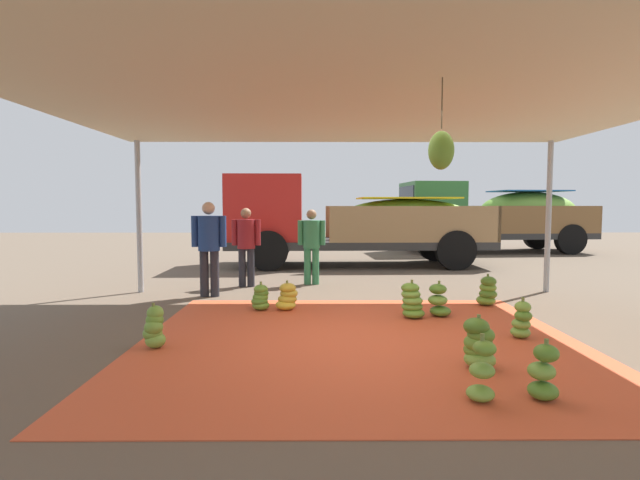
{
  "coord_description": "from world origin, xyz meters",
  "views": [
    {
      "loc": [
        -0.5,
        -5.67,
        1.62
      ],
      "look_at": [
        -0.45,
        2.87,
        1.01
      ],
      "focal_mm": 27.19,
      "sensor_mm": 36.0,
      "label": 1
    }
  ],
  "objects_px": {
    "banana_bunch_5": "(522,321)",
    "worker_2": "(311,241)",
    "cargo_truck_far": "(492,215)",
    "banana_bunch_4": "(487,292)",
    "banana_bunch_2": "(261,298)",
    "worker_0": "(246,241)",
    "banana_bunch_0": "(439,301)",
    "banana_bunch_3": "(154,328)",
    "banana_bunch_6": "(412,302)",
    "cargo_truck_main": "(348,221)",
    "banana_bunch_8": "(543,374)",
    "banana_bunch_1": "(479,344)",
    "banana_bunch_9": "(482,373)",
    "worker_1": "(209,242)",
    "banana_bunch_7": "(287,297)"
  },
  "relations": [
    {
      "from": "cargo_truck_far",
      "to": "banana_bunch_4",
      "type": "bearing_deg",
      "value": -110.14
    },
    {
      "from": "banana_bunch_1",
      "to": "banana_bunch_9",
      "type": "relative_size",
      "value": 0.95
    },
    {
      "from": "cargo_truck_far",
      "to": "banana_bunch_0",
      "type": "bearing_deg",
      "value": -113.66
    },
    {
      "from": "banana_bunch_6",
      "to": "cargo_truck_main",
      "type": "height_order",
      "value": "cargo_truck_main"
    },
    {
      "from": "banana_bunch_2",
      "to": "banana_bunch_5",
      "type": "height_order",
      "value": "banana_bunch_5"
    },
    {
      "from": "banana_bunch_1",
      "to": "banana_bunch_4",
      "type": "bearing_deg",
      "value": 69.15
    },
    {
      "from": "banana_bunch_8",
      "to": "worker_1",
      "type": "height_order",
      "value": "worker_1"
    },
    {
      "from": "banana_bunch_0",
      "to": "banana_bunch_2",
      "type": "xyz_separation_m",
      "value": [
        -2.64,
        0.45,
        -0.03
      ]
    },
    {
      "from": "banana_bunch_5",
      "to": "banana_bunch_6",
      "type": "distance_m",
      "value": 1.56
    },
    {
      "from": "banana_bunch_3",
      "to": "banana_bunch_5",
      "type": "xyz_separation_m",
      "value": [
        4.33,
        0.37,
        -0.02
      ]
    },
    {
      "from": "banana_bunch_2",
      "to": "worker_0",
      "type": "xyz_separation_m",
      "value": [
        -0.53,
        2.2,
        0.72
      ]
    },
    {
      "from": "cargo_truck_main",
      "to": "worker_0",
      "type": "distance_m",
      "value": 4.08
    },
    {
      "from": "banana_bunch_0",
      "to": "banana_bunch_5",
      "type": "xyz_separation_m",
      "value": [
        0.72,
        -1.17,
        -0.01
      ]
    },
    {
      "from": "banana_bunch_5",
      "to": "banana_bunch_6",
      "type": "relative_size",
      "value": 0.92
    },
    {
      "from": "banana_bunch_5",
      "to": "worker_2",
      "type": "height_order",
      "value": "worker_2"
    },
    {
      "from": "banana_bunch_6",
      "to": "worker_0",
      "type": "distance_m",
      "value": 3.96
    },
    {
      "from": "banana_bunch_2",
      "to": "worker_0",
      "type": "relative_size",
      "value": 0.28
    },
    {
      "from": "banana_bunch_5",
      "to": "worker_2",
      "type": "xyz_separation_m",
      "value": [
        -2.6,
        4.08,
        0.68
      ]
    },
    {
      "from": "banana_bunch_3",
      "to": "banana_bunch_8",
      "type": "relative_size",
      "value": 1.0
    },
    {
      "from": "banana_bunch_1",
      "to": "banana_bunch_2",
      "type": "height_order",
      "value": "banana_bunch_1"
    },
    {
      "from": "cargo_truck_main",
      "to": "worker_2",
      "type": "relative_size",
      "value": 4.53
    },
    {
      "from": "banana_bunch_5",
      "to": "banana_bunch_6",
      "type": "xyz_separation_m",
      "value": [
        -1.12,
        1.08,
        0.02
      ]
    },
    {
      "from": "banana_bunch_9",
      "to": "banana_bunch_8",
      "type": "bearing_deg",
      "value": 3.29
    },
    {
      "from": "banana_bunch_0",
      "to": "banana_bunch_1",
      "type": "relative_size",
      "value": 0.98
    },
    {
      "from": "banana_bunch_0",
      "to": "banana_bunch_8",
      "type": "height_order",
      "value": "banana_bunch_0"
    },
    {
      "from": "banana_bunch_4",
      "to": "banana_bunch_6",
      "type": "bearing_deg",
      "value": -148.63
    },
    {
      "from": "banana_bunch_5",
      "to": "cargo_truck_far",
      "type": "bearing_deg",
      "value": 71.94
    },
    {
      "from": "banana_bunch_0",
      "to": "banana_bunch_4",
      "type": "distance_m",
      "value": 1.23
    },
    {
      "from": "banana_bunch_2",
      "to": "worker_0",
      "type": "distance_m",
      "value": 2.38
    },
    {
      "from": "banana_bunch_1",
      "to": "cargo_truck_main",
      "type": "bearing_deg",
      "value": 95.31
    },
    {
      "from": "banana_bunch_0",
      "to": "worker_0",
      "type": "bearing_deg",
      "value": 140.19
    },
    {
      "from": "banana_bunch_0",
      "to": "banana_bunch_5",
      "type": "height_order",
      "value": "banana_bunch_0"
    },
    {
      "from": "banana_bunch_6",
      "to": "worker_0",
      "type": "relative_size",
      "value": 0.35
    },
    {
      "from": "banana_bunch_0",
      "to": "banana_bunch_2",
      "type": "height_order",
      "value": "banana_bunch_0"
    },
    {
      "from": "banana_bunch_6",
      "to": "cargo_truck_main",
      "type": "relative_size",
      "value": 0.08
    },
    {
      "from": "banana_bunch_1",
      "to": "worker_1",
      "type": "relative_size",
      "value": 0.32
    },
    {
      "from": "banana_bunch_0",
      "to": "banana_bunch_3",
      "type": "bearing_deg",
      "value": -156.89
    },
    {
      "from": "banana_bunch_0",
      "to": "banana_bunch_3",
      "type": "distance_m",
      "value": 3.93
    },
    {
      "from": "banana_bunch_1",
      "to": "banana_bunch_5",
      "type": "bearing_deg",
      "value": 50.44
    },
    {
      "from": "banana_bunch_0",
      "to": "banana_bunch_8",
      "type": "relative_size",
      "value": 1.02
    },
    {
      "from": "banana_bunch_1",
      "to": "banana_bunch_9",
      "type": "xyz_separation_m",
      "value": [
        -0.25,
        -0.82,
        -0.0
      ]
    },
    {
      "from": "banana_bunch_4",
      "to": "banana_bunch_7",
      "type": "height_order",
      "value": "banana_bunch_4"
    },
    {
      "from": "banana_bunch_0",
      "to": "cargo_truck_far",
      "type": "height_order",
      "value": "cargo_truck_far"
    },
    {
      "from": "banana_bunch_0",
      "to": "cargo_truck_main",
      "type": "xyz_separation_m",
      "value": [
        -0.93,
        6.04,
        0.98
      ]
    },
    {
      "from": "banana_bunch_8",
      "to": "worker_0",
      "type": "height_order",
      "value": "worker_0"
    },
    {
      "from": "banana_bunch_8",
      "to": "worker_0",
      "type": "distance_m",
      "value": 6.59
    },
    {
      "from": "banana_bunch_0",
      "to": "banana_bunch_3",
      "type": "xyz_separation_m",
      "value": [
        -3.61,
        -1.54,
        0.01
      ]
    },
    {
      "from": "banana_bunch_2",
      "to": "cargo_truck_far",
      "type": "height_order",
      "value": "cargo_truck_far"
    },
    {
      "from": "cargo_truck_far",
      "to": "banana_bunch_6",
      "type": "bearing_deg",
      "value": -115.44
    },
    {
      "from": "banana_bunch_5",
      "to": "banana_bunch_9",
      "type": "relative_size",
      "value": 0.9
    }
  ]
}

